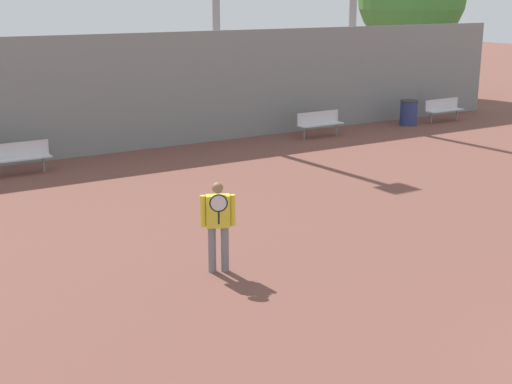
{
  "coord_description": "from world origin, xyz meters",
  "views": [
    {
      "loc": [
        -8.55,
        -3.2,
        4.71
      ],
      "look_at": [
        -1.5,
        8.33,
        0.95
      ],
      "focal_mm": 50.0,
      "sensor_mm": 36.0,
      "label": 1
    }
  ],
  "objects_px": {
    "tennis_player": "(218,221)",
    "trash_bin": "(409,113)",
    "bench_courtside_far": "(10,156)",
    "bench_by_gate": "(319,121)",
    "bench_courtside_near": "(443,108)"
  },
  "relations": [
    {
      "from": "bench_by_gate",
      "to": "trash_bin",
      "type": "height_order",
      "value": "trash_bin"
    },
    {
      "from": "tennis_player",
      "to": "bench_courtside_far",
      "type": "bearing_deg",
      "value": 124.73
    },
    {
      "from": "bench_courtside_far",
      "to": "bench_courtside_near",
      "type": "bearing_deg",
      "value": -0.0
    },
    {
      "from": "tennis_player",
      "to": "trash_bin",
      "type": "bearing_deg",
      "value": 60.69
    },
    {
      "from": "tennis_player",
      "to": "bench_courtside_far",
      "type": "relative_size",
      "value": 0.77
    },
    {
      "from": "tennis_player",
      "to": "bench_by_gate",
      "type": "height_order",
      "value": "tennis_player"
    },
    {
      "from": "tennis_player",
      "to": "bench_courtside_far",
      "type": "distance_m",
      "value": 9.13
    },
    {
      "from": "tennis_player",
      "to": "trash_bin",
      "type": "xyz_separation_m",
      "value": [
        12.98,
        9.11,
        -0.46
      ]
    },
    {
      "from": "trash_bin",
      "to": "tennis_player",
      "type": "bearing_deg",
      "value": -144.94
    },
    {
      "from": "trash_bin",
      "to": "bench_courtside_far",
      "type": "bearing_deg",
      "value": -179.6
    },
    {
      "from": "bench_by_gate",
      "to": "bench_courtside_far",
      "type": "bearing_deg",
      "value": 180.0
    },
    {
      "from": "tennis_player",
      "to": "bench_by_gate",
      "type": "relative_size",
      "value": 0.96
    },
    {
      "from": "tennis_player",
      "to": "bench_courtside_near",
      "type": "relative_size",
      "value": 0.96
    },
    {
      "from": "bench_courtside_far",
      "to": "bench_by_gate",
      "type": "bearing_deg",
      "value": -0.0
    },
    {
      "from": "tennis_player",
      "to": "bench_courtside_near",
      "type": "bearing_deg",
      "value": 57.22
    }
  ]
}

